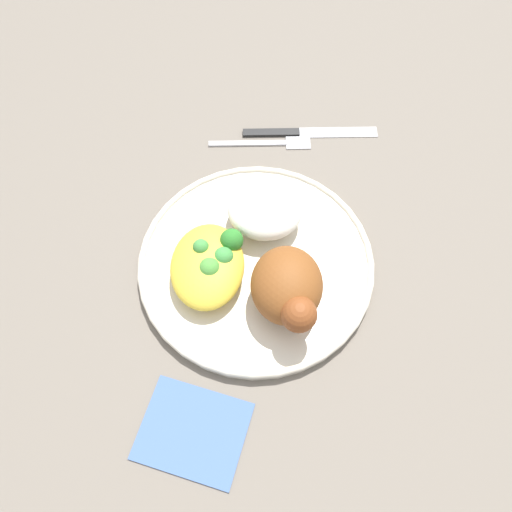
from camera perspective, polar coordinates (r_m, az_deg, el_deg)
ground_plane at (r=0.63m, az=0.00°, el=-1.13°), size 2.00×2.00×0.00m
plate at (r=0.63m, az=0.00°, el=-0.77°), size 0.28×0.28×0.02m
roasted_chicken at (r=0.57m, az=3.54°, el=-3.55°), size 0.11×0.08×0.06m
rice_pile at (r=0.63m, az=1.00°, el=5.00°), size 0.08×0.09×0.04m
mac_cheese_with_broccoli at (r=0.60m, az=-5.15°, el=-0.87°), size 0.11×0.09×0.04m
fork at (r=0.74m, az=1.13°, el=12.37°), size 0.02×0.14×0.01m
knife at (r=0.75m, az=4.71°, el=13.47°), size 0.02×0.19×0.01m
napkin at (r=0.57m, az=-6.96°, el=-18.56°), size 0.12×0.13×0.00m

